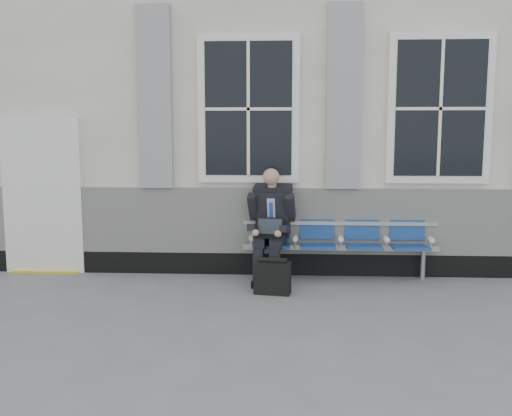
{
  "coord_description": "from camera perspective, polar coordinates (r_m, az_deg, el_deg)",
  "views": [
    {
      "loc": [
        -1.65,
        -6.2,
        1.97
      ],
      "look_at": [
        -2.02,
        0.9,
        1.0
      ],
      "focal_mm": 40.0,
      "sensor_mm": 36.0,
      "label": 1
    }
  ],
  "objects": [
    {
      "name": "bench",
      "position": [
        7.7,
        8.41,
        -2.94
      ],
      "size": [
        2.6,
        0.47,
        0.91
      ],
      "color": "#9EA0A3",
      "rests_on": "ground"
    },
    {
      "name": "station_building",
      "position": [
        9.82,
        12.72,
        9.05
      ],
      "size": [
        14.4,
        4.4,
        4.49
      ],
      "color": "silver",
      "rests_on": "ground"
    },
    {
      "name": "briefcase",
      "position": [
        6.95,
        1.66,
        -6.94
      ],
      "size": [
        0.46,
        0.25,
        0.45
      ],
      "color": "black",
      "rests_on": "ground"
    },
    {
      "name": "businessman",
      "position": [
        7.49,
        1.52,
        -1.27
      ],
      "size": [
        0.64,
        0.86,
        1.48
      ],
      "color": "black",
      "rests_on": "ground"
    },
    {
      "name": "ground",
      "position": [
        6.72,
        17.33,
        -9.65
      ],
      "size": [
        70.0,
        70.0,
        0.0
      ],
      "primitive_type": "plane",
      "color": "slate",
      "rests_on": "ground"
    }
  ]
}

